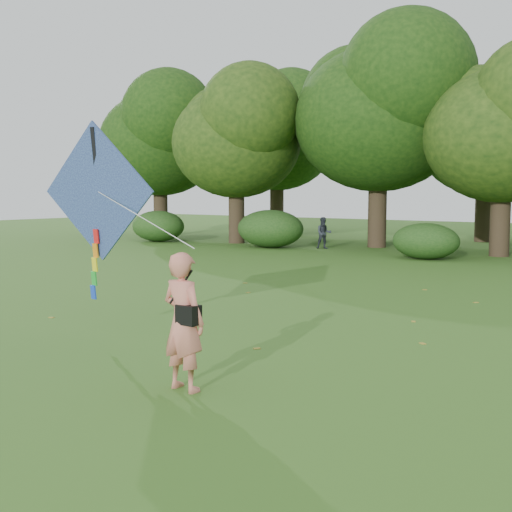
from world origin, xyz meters
The scene contains 6 objects.
ground centered at (0.00, 0.00, 0.00)m, with size 100.00×100.00×0.00m, color #265114.
man_kite_flyer centered at (-0.12, -0.97, 0.93)m, with size 0.67×0.44×1.85m, color #D97966.
bystander_left centered at (-9.59, 18.70, 0.74)m, with size 0.72×0.56×1.48m, color #2B2F3A.
crossbody_bag centered at (0.00, -1.00, 1.05)m, with size 0.43×0.20×0.72m.
flying_kite centered at (-3.55, 0.49, 2.60)m, with size 4.92×1.72×3.23m.
fallen_leaves centered at (-1.82, 4.90, 0.01)m, with size 7.90×10.42×0.01m.
Camera 1 is at (5.62, -7.10, 2.63)m, focal length 45.00 mm.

